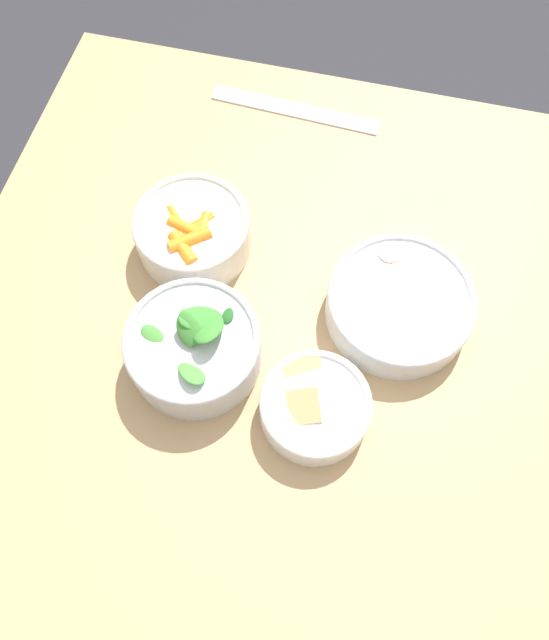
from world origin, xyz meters
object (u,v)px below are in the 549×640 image
at_px(bowl_beans_hotdog, 399,305).
at_px(ruler, 295,110).
at_px(bowl_carrots, 193,232).
at_px(bowl_cookies, 315,406).
at_px(bowl_greens, 194,347).

xyz_separation_m(bowl_beans_hotdog, ruler, (-0.21, 0.31, -0.02)).
relative_size(bowl_carrots, bowl_cookies, 1.16).
distance_m(bowl_greens, bowl_cookies, 0.17).
bearing_deg(bowl_beans_hotdog, bowl_cookies, -116.16).
relative_size(bowl_greens, ruler, 0.62).
relative_size(bowl_greens, bowl_cookies, 1.24).
distance_m(bowl_beans_hotdog, bowl_cookies, 0.18).
bearing_deg(ruler, bowl_beans_hotdog, -56.34).
bearing_deg(ruler, bowl_greens, -94.00).
height_order(bowl_carrots, bowl_cookies, bowl_carrots).
relative_size(bowl_beans_hotdog, ruler, 0.70).
xyz_separation_m(bowl_carrots, bowl_greens, (0.05, -0.16, 0.00)).
height_order(bowl_beans_hotdog, bowl_cookies, bowl_beans_hotdog).
height_order(bowl_carrots, ruler, bowl_carrots).
bearing_deg(bowl_cookies, ruler, 105.39).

